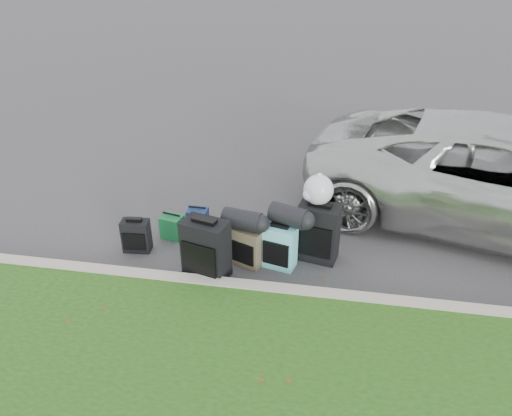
% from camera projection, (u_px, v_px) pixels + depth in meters
% --- Properties ---
extents(ground, '(120.00, 120.00, 0.00)m').
position_uv_depth(ground, '(261.00, 249.00, 7.14)').
color(ground, '#383535').
rests_on(ground, ground).
extents(curb, '(120.00, 0.18, 0.15)m').
position_uv_depth(curb, '(248.00, 289.00, 6.25)').
color(curb, '#9E937F').
rests_on(curb, ground).
extents(suv, '(6.18, 3.98, 1.58)m').
position_uv_depth(suv, '(503.00, 177.00, 7.37)').
color(suv, '#B7B7B2').
rests_on(suv, ground).
extents(suitcase_small_black, '(0.40, 0.24, 0.48)m').
position_uv_depth(suitcase_small_black, '(136.00, 236.00, 7.00)').
color(suitcase_small_black, black).
rests_on(suitcase_small_black, ground).
extents(suitcase_large_black_left, '(0.64, 0.48, 0.82)m').
position_uv_depth(suitcase_large_black_left, '(206.00, 249.00, 6.40)').
color(suitcase_large_black_left, black).
rests_on(suitcase_large_black_left, ground).
extents(suitcase_olive, '(0.47, 0.39, 0.55)m').
position_uv_depth(suitcase_olive, '(248.00, 247.00, 6.70)').
color(suitcase_olive, '#433C2A').
rests_on(suitcase_olive, ground).
extents(suitcase_teal, '(0.48, 0.35, 0.62)m').
position_uv_depth(suitcase_teal, '(279.00, 247.00, 6.64)').
color(suitcase_teal, teal).
rests_on(suitcase_teal, ground).
extents(suitcase_large_black_right, '(0.61, 0.44, 0.82)m').
position_uv_depth(suitcase_large_black_right, '(318.00, 232.00, 6.75)').
color(suitcase_large_black_right, black).
rests_on(suitcase_large_black_right, ground).
extents(tote_green, '(0.35, 0.30, 0.35)m').
position_uv_depth(tote_green, '(172.00, 227.00, 7.33)').
color(tote_green, '#176A33').
rests_on(tote_green, ground).
extents(tote_navy, '(0.30, 0.24, 0.32)m').
position_uv_depth(tote_navy, '(198.00, 219.00, 7.56)').
color(tote_navy, navy).
rests_on(tote_navy, ground).
extents(duffel_left, '(0.55, 0.37, 0.27)m').
position_uv_depth(duffel_left, '(242.00, 220.00, 6.50)').
color(duffel_left, black).
rests_on(duffel_left, suitcase_olive).
extents(duffel_right, '(0.55, 0.43, 0.27)m').
position_uv_depth(duffel_right, '(289.00, 215.00, 6.47)').
color(duffel_right, black).
rests_on(duffel_right, suitcase_teal).
extents(trash_bag, '(0.40, 0.40, 0.40)m').
position_uv_depth(trash_bag, '(318.00, 190.00, 6.52)').
color(trash_bag, silver).
rests_on(trash_bag, suitcase_large_black_right).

